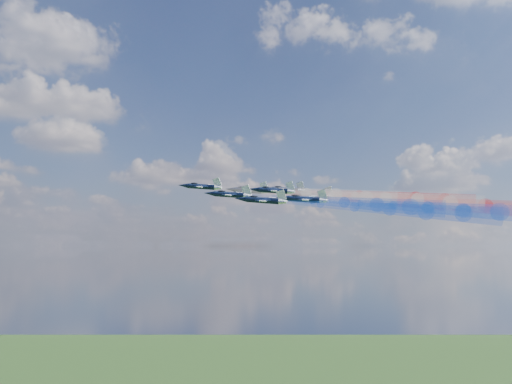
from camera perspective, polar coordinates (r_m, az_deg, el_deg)
jet_lead at (r=164.11m, az=-5.53°, el=0.55°), size 17.73×17.80×6.49m
trail_lead at (r=156.73m, az=5.12°, el=-0.13°), size 39.63×37.15×9.43m
jet_inner_left at (r=151.29m, az=-2.69°, el=-0.27°), size 17.73×17.80×6.49m
trail_inner_left at (r=145.68m, az=8.96°, el=-1.04°), size 39.63×37.15×9.43m
jet_inner_right at (r=166.78m, az=-0.74°, el=0.16°), size 17.73×17.80×6.49m
trail_inner_right at (r=161.91m, az=9.83°, el=-0.52°), size 39.63×37.15×9.43m
jet_outer_left at (r=139.32m, az=0.71°, el=-0.85°), size 17.73×17.80×6.49m
trail_outer_left at (r=135.83m, az=13.43°, el=-1.69°), size 39.63×37.15×9.43m
jet_center_third at (r=157.42m, az=1.81°, el=0.15°), size 17.73×17.80×6.49m
trail_center_third at (r=154.09m, az=13.05°, el=-0.56°), size 39.63×37.15×9.43m
jet_outer_right at (r=173.95m, az=3.01°, el=0.22°), size 17.73×17.80×6.49m
trail_outer_right at (r=170.97m, az=13.16°, el=-0.42°), size 39.63×37.15×9.43m
jet_rear_left at (r=145.46m, az=4.93°, el=-0.75°), size 17.73×17.80×6.49m
trail_rear_left at (r=144.07m, az=17.08°, el=-1.52°), size 39.63×37.15×9.43m
jet_rear_right at (r=163.67m, az=5.78°, el=-0.35°), size 17.73×17.80×6.49m
trail_rear_right at (r=162.36m, az=16.57°, el=-1.03°), size 39.63×37.15×9.43m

